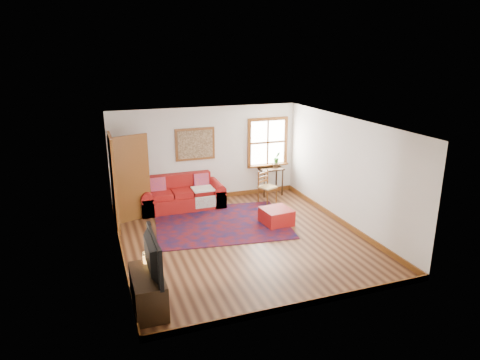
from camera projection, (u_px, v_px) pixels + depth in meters
name	position (u px, v px, depth m)	size (l,w,h in m)	color
ground	(242.00, 239.00, 9.19)	(5.50, 5.50, 0.00)	#3A1D0F
room_envelope	(242.00, 165.00, 8.72)	(5.04, 5.54, 2.52)	silver
window	(269.00, 147.00, 11.82)	(1.18, 0.20, 1.38)	white
doorway	(125.00, 179.00, 9.77)	(0.89, 1.08, 2.14)	black
framed_artwork	(195.00, 144.00, 11.09)	(1.05, 0.07, 0.85)	brown
persian_rug	(221.00, 223.00, 10.00)	(3.01, 2.41, 0.02)	#5A0C0D
red_leather_sofa	(182.00, 197.00, 10.96)	(2.13, 0.88, 0.83)	maroon
red_ottoman	(276.00, 216.00, 9.95)	(0.64, 0.64, 0.37)	maroon
side_table	(271.00, 172.00, 11.86)	(0.64, 0.48, 0.77)	#321F10
ladder_back_chair	(266.00, 185.00, 11.28)	(0.52, 0.51, 0.87)	tan
media_cabinet	(148.00, 291.00, 6.67)	(0.47, 1.05, 0.58)	#321F10
television	(147.00, 256.00, 6.48)	(1.14, 0.15, 0.66)	black
candle_hurricane	(146.00, 258.00, 6.93)	(0.12, 0.12, 0.18)	silver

